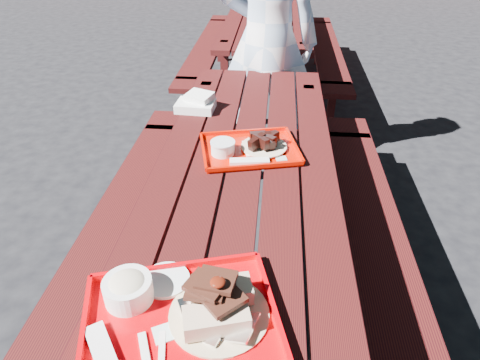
{
  "coord_description": "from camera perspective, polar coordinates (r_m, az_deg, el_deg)",
  "views": [
    {
      "loc": [
        0.11,
        -1.42,
        1.67
      ],
      "look_at": [
        0.0,
        -0.15,
        0.82
      ],
      "focal_mm": 32.0,
      "sensor_mm": 36.0,
      "label": 1
    }
  ],
  "objects": [
    {
      "name": "white_cloth",
      "position": [
        2.24,
        -5.81,
        10.13
      ],
      "size": [
        0.2,
        0.18,
        0.08
      ],
      "color": "white",
      "rests_on": "picnic_table_near"
    },
    {
      "name": "near_tray",
      "position": [
        1.16,
        -8.04,
        -16.43
      ],
      "size": [
        0.58,
        0.5,
        0.16
      ],
      "color": "#CA0007",
      "rests_on": "picnic_table_near"
    },
    {
      "name": "person",
      "position": [
        2.88,
        3.66,
        17.93
      ],
      "size": [
        0.71,
        0.52,
        1.78
      ],
      "primitive_type": "imported",
      "rotation": [
        0.0,
        0.0,
        2.99
      ],
      "color": "#A9C5E3",
      "rests_on": "ground"
    },
    {
      "name": "picnic_table_near",
      "position": [
        1.81,
        0.43,
        -4.22
      ],
      "size": [
        1.41,
        2.4,
        0.75
      ],
      "color": "#3B0F0B",
      "rests_on": "ground"
    },
    {
      "name": "far_tray",
      "position": [
        1.83,
        1.1,
        4.26
      ],
      "size": [
        0.47,
        0.4,
        0.07
      ],
      "color": "#C50E00",
      "rests_on": "picnic_table_near"
    },
    {
      "name": "ground",
      "position": [
        2.2,
        0.36,
        -15.82
      ],
      "size": [
        60.0,
        60.0,
        0.0
      ],
      "primitive_type": "plane",
      "color": "black",
      "rests_on": "ground"
    },
    {
      "name": "picnic_table_far",
      "position": [
        4.37,
        3.66,
        18.91
      ],
      "size": [
        1.41,
        2.4,
        0.75
      ],
      "color": "#3B0F0B",
      "rests_on": "ground"
    }
  ]
}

